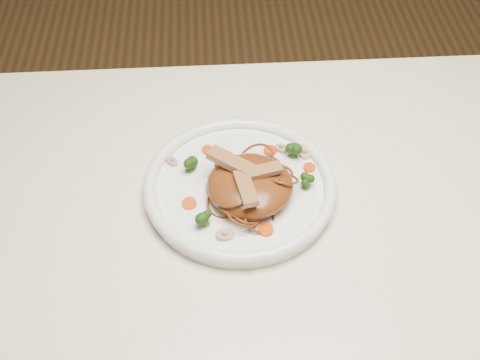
{
  "coord_description": "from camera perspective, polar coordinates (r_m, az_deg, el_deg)",
  "views": [
    {
      "loc": [
        -0.13,
        -0.58,
        1.49
      ],
      "look_at": [
        -0.09,
        0.07,
        0.78
      ],
      "focal_mm": 47.48,
      "sensor_mm": 36.0,
      "label": 1
    }
  ],
  "objects": [
    {
      "name": "broccoli_2",
      "position": [
        0.91,
        -3.18,
        -3.33
      ],
      "size": [
        0.04,
        0.04,
        0.03
      ],
      "primitive_type": null,
      "rotation": [
        0.0,
        0.0,
        0.42
      ],
      "color": "#1F470E",
      "rests_on": "plate"
    },
    {
      "name": "broccoli_1",
      "position": [
        0.99,
        -4.61,
        1.43
      ],
      "size": [
        0.03,
        0.03,
        0.03
      ],
      "primitive_type": null,
      "rotation": [
        0.0,
        0.0,
        0.09
      ],
      "color": "#1F470E",
      "rests_on": "plate"
    },
    {
      "name": "chicken_c",
      "position": [
        0.91,
        0.53,
        -0.73
      ],
      "size": [
        0.03,
        0.07,
        0.01
      ],
      "primitive_type": "cube",
      "rotation": [
        0.0,
        0.0,
        4.89
      ],
      "color": "#AC8051",
      "rests_on": "noodle_mound"
    },
    {
      "name": "mushroom_3",
      "position": [
        1.03,
        3.72,
        2.86
      ],
      "size": [
        0.03,
        0.03,
        0.01
      ],
      "primitive_type": "cylinder",
      "rotation": [
        0.0,
        0.0,
        2.0
      ],
      "color": "beige",
      "rests_on": "plate"
    },
    {
      "name": "broccoli_3",
      "position": [
        0.96,
        5.97,
        -0.12
      ],
      "size": [
        0.03,
        0.03,
        0.03
      ],
      "primitive_type": null,
      "rotation": [
        0.0,
        0.0,
        -0.14
      ],
      "color": "#1F470E",
      "rests_on": "plate"
    },
    {
      "name": "carrot_0",
      "position": [
        1.02,
        2.72,
        2.68
      ],
      "size": [
        0.03,
        0.03,
        0.0
      ],
      "primitive_type": "cylinder",
      "rotation": [
        0.0,
        0.0,
        0.33
      ],
      "color": "#EC4C08",
      "rests_on": "plate"
    },
    {
      "name": "broccoli_0",
      "position": [
        1.01,
        4.88,
        2.86
      ],
      "size": [
        0.04,
        0.04,
        0.03
      ],
      "primitive_type": null,
      "rotation": [
        0.0,
        0.0,
        0.32
      ],
      "color": "#1F470E",
      "rests_on": "plate"
    },
    {
      "name": "table",
      "position": [
        1.02,
        5.46,
        -7.67
      ],
      "size": [
        1.2,
        0.8,
        0.75
      ],
      "color": "silver",
      "rests_on": "ground"
    },
    {
      "name": "chicken_b",
      "position": [
        0.94,
        -0.75,
        1.62
      ],
      "size": [
        0.08,
        0.07,
        0.01
      ],
      "primitive_type": "cube",
      "rotation": [
        0.0,
        0.0,
        2.52
      ],
      "color": "#AC8051",
      "rests_on": "noodle_mound"
    },
    {
      "name": "carrot_3",
      "position": [
        1.02,
        -2.96,
        2.72
      ],
      "size": [
        0.02,
        0.02,
        0.0
      ],
      "primitive_type": "cylinder",
      "rotation": [
        0.0,
        0.0,
        0.28
      ],
      "color": "#EC4C08",
      "rests_on": "plate"
    },
    {
      "name": "noodle_mound",
      "position": [
        0.94,
        0.9,
        -0.46
      ],
      "size": [
        0.16,
        0.16,
        0.04
      ],
      "primitive_type": "ellipsoid",
      "rotation": [
        0.0,
        0.0,
        0.28
      ],
      "color": "#632F12",
      "rests_on": "plate"
    },
    {
      "name": "mushroom_0",
      "position": [
        0.91,
        -1.37,
        -4.97
      ],
      "size": [
        0.03,
        0.03,
        0.01
      ],
      "primitive_type": "cylinder",
      "rotation": [
        0.0,
        0.0,
        0.1
      ],
      "color": "beige",
      "rests_on": "plate"
    },
    {
      "name": "carrot_1",
      "position": [
        0.95,
        -4.58,
        -2.12
      ],
      "size": [
        0.03,
        0.03,
        0.0
      ],
      "primitive_type": "cylinder",
      "rotation": [
        0.0,
        0.0,
        0.35
      ],
      "color": "#EC4C08",
      "rests_on": "plate"
    },
    {
      "name": "carrot_2",
      "position": [
        1.0,
        6.26,
        1.13
      ],
      "size": [
        0.03,
        0.03,
        0.0
      ],
      "primitive_type": "cylinder",
      "rotation": [
        0.0,
        0.0,
        0.38
      ],
      "color": "#EC4C08",
      "rests_on": "plate"
    },
    {
      "name": "mushroom_2",
      "position": [
        1.01,
        -6.11,
        1.66
      ],
      "size": [
        0.03,
        0.03,
        0.01
      ],
      "primitive_type": "cylinder",
      "rotation": [
        0.0,
        0.0,
        -0.85
      ],
      "color": "beige",
      "rests_on": "plate"
    },
    {
      "name": "chicken_a",
      "position": [
        0.93,
        1.96,
        0.8
      ],
      "size": [
        0.06,
        0.03,
        0.01
      ],
      "primitive_type": "cube",
      "rotation": [
        0.0,
        0.0,
        0.22
      ],
      "color": "#AC8051",
      "rests_on": "noodle_mound"
    },
    {
      "name": "plate",
      "position": [
        0.98,
        0.0,
        -0.87
      ],
      "size": [
        0.35,
        0.35,
        0.02
      ],
      "primitive_type": "cylinder",
      "rotation": [
        0.0,
        0.0,
        0.2
      ],
      "color": "white",
      "rests_on": "table"
    },
    {
      "name": "carrot_4",
      "position": [
        0.91,
        2.32,
        -4.48
      ],
      "size": [
        0.03,
        0.03,
        0.0
      ],
      "primitive_type": "cylinder",
      "rotation": [
        0.0,
        0.0,
        -0.35
      ],
      "color": "#EC4C08",
      "rests_on": "plate"
    },
    {
      "name": "mushroom_1",
      "position": [
        1.02,
        5.83,
        2.43
      ],
      "size": [
        0.03,
        0.03,
        0.01
      ],
      "primitive_type": "cylinder",
      "rotation": [
        0.0,
        0.0,
        1.62
      ],
      "color": "beige",
      "rests_on": "plate"
    }
  ]
}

